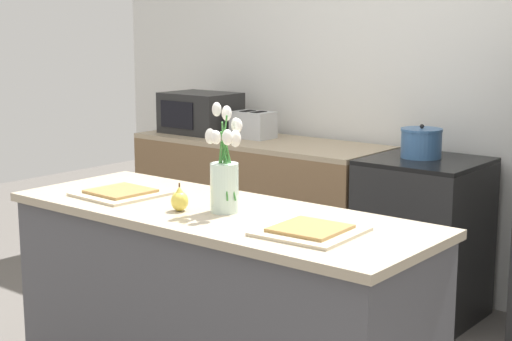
{
  "coord_description": "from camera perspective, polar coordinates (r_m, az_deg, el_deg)",
  "views": [
    {
      "loc": [
        2.01,
        -2.24,
        1.62
      ],
      "look_at": [
        0.0,
        0.25,
        1.02
      ],
      "focal_mm": 55.0,
      "sensor_mm": 36.0,
      "label": 1
    }
  ],
  "objects": [
    {
      "name": "plate_setting_left",
      "position": [
        3.39,
        -9.81,
        -1.61
      ],
      "size": [
        0.34,
        0.34,
        0.02
      ],
      "color": "beige",
      "rests_on": "kitchen_island"
    },
    {
      "name": "stove_range",
      "position": [
        4.45,
        12.05,
        -4.89
      ],
      "size": [
        0.6,
        0.61,
        0.9
      ],
      "color": "black",
      "rests_on": "ground_plane"
    },
    {
      "name": "flower_vase",
      "position": [
        3.02,
        -2.3,
        -0.19
      ],
      "size": [
        0.16,
        0.15,
        0.42
      ],
      "color": "silver",
      "rests_on": "kitchen_island"
    },
    {
      "name": "kitchen_island",
      "position": [
        3.23,
        -2.83,
        -10.61
      ],
      "size": [
        1.8,
        0.66,
        0.9
      ],
      "color": "#4C4C51",
      "rests_on": "ground_plane"
    },
    {
      "name": "toaster",
      "position": [
        5.03,
        -0.21,
        3.35
      ],
      "size": [
        0.28,
        0.18,
        0.17
      ],
      "color": "#B7BABC",
      "rests_on": "back_counter"
    },
    {
      "name": "plate_setting_right",
      "position": [
        2.75,
        3.96,
        -4.37
      ],
      "size": [
        0.34,
        0.34,
        0.02
      ],
      "color": "beige",
      "rests_on": "kitchen_island"
    },
    {
      "name": "pear_figurine",
      "position": [
        3.07,
        -5.58,
        -2.14
      ],
      "size": [
        0.07,
        0.07,
        0.11
      ],
      "color": "#E5CC4C",
      "rests_on": "kitchen_island"
    },
    {
      "name": "back_counter",
      "position": [
        5.05,
        0.25,
        -2.77
      ],
      "size": [
        1.68,
        0.6,
        0.9
      ],
      "color": "brown",
      "rests_on": "ground_plane"
    },
    {
      "name": "cooking_pot",
      "position": [
        4.38,
        11.93,
        1.97
      ],
      "size": [
        0.23,
        0.23,
        0.19
      ],
      "color": "#386093",
      "rests_on": "stove_range"
    },
    {
      "name": "back_wall",
      "position": [
        4.7,
        13.62,
        7.04
      ],
      "size": [
        5.2,
        0.08,
        2.7
      ],
      "color": "silver",
      "rests_on": "ground_plane"
    },
    {
      "name": "microwave",
      "position": [
        5.28,
        -4.06,
        4.21
      ],
      "size": [
        0.48,
        0.37,
        0.27
      ],
      "color": "black",
      "rests_on": "back_counter"
    }
  ]
}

